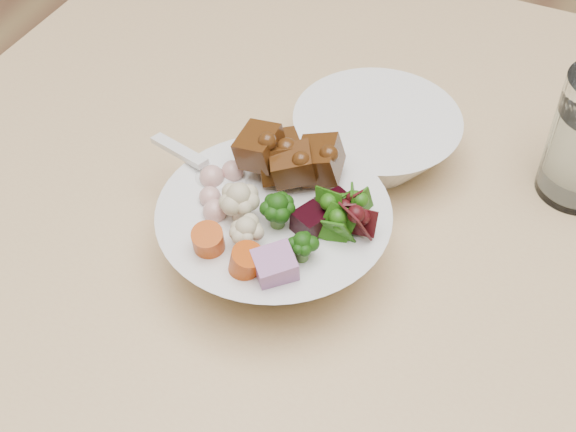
{
  "coord_description": "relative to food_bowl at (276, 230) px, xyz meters",
  "views": [
    {
      "loc": [
        -0.02,
        -0.37,
        1.34
      ],
      "look_at": [
        -0.19,
        0.06,
        0.86
      ],
      "focal_mm": 50.0,
      "sensor_mm": 36.0,
      "label": 1
    }
  ],
  "objects": [
    {
      "name": "side_bowl",
      "position": [
        0.04,
        0.16,
        -0.01
      ],
      "size": [
        0.17,
        0.17,
        0.06
      ],
      "primitive_type": null,
      "color": "white",
      "rests_on": "dining_table"
    },
    {
      "name": "soup_spoon",
      "position": [
        -0.08,
        0.02,
        0.02
      ],
      "size": [
        0.1,
        0.06,
        0.02
      ],
      "rotation": [
        0.0,
        0.0,
        -0.41
      ],
      "color": "white",
      "rests_on": "food_bowl"
    },
    {
      "name": "food_bowl",
      "position": [
        0.0,
        0.0,
        0.0
      ],
      "size": [
        0.2,
        0.2,
        0.11
      ],
      "color": "white",
      "rests_on": "dining_table"
    }
  ]
}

